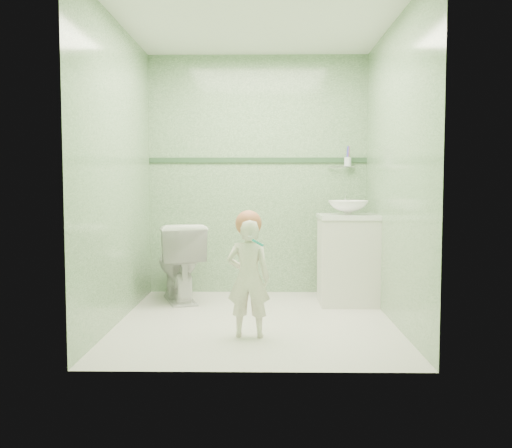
{
  "coord_description": "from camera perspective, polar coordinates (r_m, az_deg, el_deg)",
  "views": [
    {
      "loc": [
        0.07,
        -4.56,
        1.12
      ],
      "look_at": [
        0.0,
        0.15,
        0.78
      ],
      "focal_mm": 40.13,
      "sensor_mm": 36.0,
      "label": 1
    }
  ],
  "objects": [
    {
      "name": "basin",
      "position": [
        5.32,
        9.18,
        1.64
      ],
      "size": [
        0.37,
        0.37,
        0.13
      ],
      "primitive_type": "imported",
      "color": "white",
      "rests_on": "counter"
    },
    {
      "name": "room_shell",
      "position": [
        4.56,
        -0.03,
        5.13
      ],
      "size": [
        2.5,
        2.54,
        2.4
      ],
      "color": "#6B9268",
      "rests_on": "ground"
    },
    {
      "name": "faucet",
      "position": [
        5.5,
        8.91,
        2.55
      ],
      "size": [
        0.03,
        0.13,
        0.18
      ],
      "color": "silver",
      "rests_on": "counter"
    },
    {
      "name": "toilet",
      "position": [
        5.47,
        -7.68,
        -3.77
      ],
      "size": [
        0.62,
        0.82,
        0.74
      ],
      "primitive_type": "imported",
      "rotation": [
        0.0,
        0.0,
        3.46
      ],
      "color": "white",
      "rests_on": "ground"
    },
    {
      "name": "teal_toothbrush",
      "position": [
        3.99,
        0.1,
        -1.83
      ],
      "size": [
        0.11,
        0.13,
        0.08
      ],
      "color": "#119185",
      "rests_on": "toddler"
    },
    {
      "name": "cup_holder",
      "position": [
        5.81,
        9.06,
        6.14
      ],
      "size": [
        0.26,
        0.07,
        0.21
      ],
      "color": "silver",
      "rests_on": "room_shell"
    },
    {
      "name": "toddler",
      "position": [
        4.15,
        -0.76,
        -5.42
      ],
      "size": [
        0.33,
        0.23,
        0.86
      ],
      "primitive_type": "imported",
      "rotation": [
        0.0,
        0.0,
        3.07
      ],
      "color": "beige",
      "rests_on": "ground"
    },
    {
      "name": "hair_cap",
      "position": [
        4.13,
        -0.75,
        0.06
      ],
      "size": [
        0.19,
        0.19,
        0.19
      ],
      "primitive_type": "sphere",
      "color": "#BD6744",
      "rests_on": "toddler"
    },
    {
      "name": "ground",
      "position": [
        4.7,
        -0.03,
        -9.67
      ],
      "size": [
        2.5,
        2.5,
        0.0
      ],
      "primitive_type": "plane",
      "color": "silver",
      "rests_on": "ground"
    },
    {
      "name": "vanity",
      "position": [
        5.37,
        9.12,
        -3.64
      ],
      "size": [
        0.52,
        0.5,
        0.8
      ],
      "primitive_type": "cube",
      "color": "silver",
      "rests_on": "ground"
    },
    {
      "name": "trim_stripe",
      "position": [
        5.81,
        0.17,
        6.39
      ],
      "size": [
        2.2,
        0.02,
        0.05
      ],
      "primitive_type": "cube",
      "color": "#305032",
      "rests_on": "room_shell"
    },
    {
      "name": "counter",
      "position": [
        5.33,
        9.17,
        0.73
      ],
      "size": [
        0.54,
        0.52,
        0.04
      ],
      "primitive_type": "cube",
      "color": "white",
      "rests_on": "vanity"
    }
  ]
}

